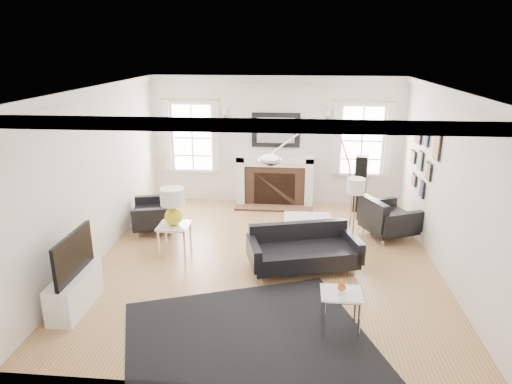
# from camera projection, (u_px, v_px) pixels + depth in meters

# --- Properties ---
(floor) EXTENTS (6.00, 6.00, 0.00)m
(floor) POSITION_uv_depth(u_px,v_px,m) (266.00, 260.00, 7.59)
(floor) COLOR #996940
(floor) RESTS_ON ground
(back_wall) EXTENTS (5.50, 0.04, 2.80)m
(back_wall) POSITION_uv_depth(u_px,v_px,m) (276.00, 141.00, 10.00)
(back_wall) COLOR white
(back_wall) RESTS_ON floor
(front_wall) EXTENTS (5.50, 0.04, 2.80)m
(front_wall) POSITION_uv_depth(u_px,v_px,m) (244.00, 267.00, 4.31)
(front_wall) COLOR white
(front_wall) RESTS_ON floor
(left_wall) EXTENTS (0.04, 6.00, 2.80)m
(left_wall) POSITION_uv_depth(u_px,v_px,m) (97.00, 175.00, 7.40)
(left_wall) COLOR white
(left_wall) RESTS_ON floor
(right_wall) EXTENTS (0.04, 6.00, 2.80)m
(right_wall) POSITION_uv_depth(u_px,v_px,m) (447.00, 184.00, 6.92)
(right_wall) COLOR white
(right_wall) RESTS_ON floor
(ceiling) EXTENTS (5.50, 6.00, 0.02)m
(ceiling) POSITION_uv_depth(u_px,v_px,m) (267.00, 88.00, 6.73)
(ceiling) COLOR white
(ceiling) RESTS_ON back_wall
(crown_molding) EXTENTS (5.50, 6.00, 0.12)m
(crown_molding) POSITION_uv_depth(u_px,v_px,m) (267.00, 92.00, 6.75)
(crown_molding) COLOR white
(crown_molding) RESTS_ON back_wall
(fireplace) EXTENTS (1.70, 0.69, 1.11)m
(fireplace) POSITION_uv_depth(u_px,v_px,m) (275.00, 181.00, 10.07)
(fireplace) COLOR white
(fireplace) RESTS_ON floor
(mantel_mirror) EXTENTS (1.05, 0.07, 0.75)m
(mantel_mirror) POSITION_uv_depth(u_px,v_px,m) (276.00, 130.00, 9.88)
(mantel_mirror) COLOR black
(mantel_mirror) RESTS_ON back_wall
(window_left) EXTENTS (1.24, 0.15, 1.62)m
(window_left) POSITION_uv_depth(u_px,v_px,m) (192.00, 137.00, 10.09)
(window_left) COLOR white
(window_left) RESTS_ON back_wall
(window_right) EXTENTS (1.24, 0.15, 1.62)m
(window_right) POSITION_uv_depth(u_px,v_px,m) (362.00, 140.00, 9.77)
(window_right) COLOR white
(window_right) RESTS_ON back_wall
(gallery_wall) EXTENTS (0.04, 1.73, 1.29)m
(gallery_wall) POSITION_uv_depth(u_px,v_px,m) (424.00, 155.00, 8.11)
(gallery_wall) COLOR black
(gallery_wall) RESTS_ON right_wall
(tv_unit) EXTENTS (0.35, 1.00, 1.09)m
(tv_unit) POSITION_uv_depth(u_px,v_px,m) (75.00, 287.00, 6.09)
(tv_unit) COLOR white
(tv_unit) RESTS_ON floor
(area_rug) EXTENTS (3.51, 3.22, 0.01)m
(area_rug) POSITION_uv_depth(u_px,v_px,m) (247.00, 339.00, 5.52)
(area_rug) COLOR black
(area_rug) RESTS_ON floor
(sofa) EXTENTS (1.86, 1.21, 0.56)m
(sofa) POSITION_uv_depth(u_px,v_px,m) (303.00, 251.00, 7.21)
(sofa) COLOR black
(sofa) RESTS_ON floor
(armchair_left) EXTENTS (1.00, 1.07, 0.61)m
(armchair_left) POSITION_uv_depth(u_px,v_px,m) (158.00, 214.00, 8.70)
(armchair_left) COLOR black
(armchair_left) RESTS_ON floor
(armchair_right) EXTENTS (1.13, 1.19, 0.63)m
(armchair_right) POSITION_uv_depth(u_px,v_px,m) (386.00, 219.00, 8.40)
(armchair_right) COLOR black
(armchair_right) RESTS_ON floor
(coffee_table) EXTENTS (0.86, 0.86, 0.38)m
(coffee_table) POSITION_uv_depth(u_px,v_px,m) (308.00, 222.00, 8.27)
(coffee_table) COLOR silver
(coffee_table) RESTS_ON floor
(side_table_left) EXTENTS (0.51, 0.51, 0.57)m
(side_table_left) POSITION_uv_depth(u_px,v_px,m) (174.00, 231.00, 7.58)
(side_table_left) COLOR silver
(side_table_left) RESTS_ON floor
(nesting_table) EXTENTS (0.50, 0.42, 0.55)m
(nesting_table) POSITION_uv_depth(u_px,v_px,m) (341.00, 301.00, 5.55)
(nesting_table) COLOR silver
(nesting_table) RESTS_ON floor
(gourd_lamp) EXTENTS (0.40, 0.40, 0.63)m
(gourd_lamp) POSITION_uv_depth(u_px,v_px,m) (173.00, 204.00, 7.44)
(gourd_lamp) COLOR gold
(gourd_lamp) RESTS_ON side_table_left
(orange_vase) EXTENTS (0.10, 0.10, 0.16)m
(orange_vase) POSITION_uv_depth(u_px,v_px,m) (342.00, 286.00, 5.49)
(orange_vase) COLOR #BB5518
(orange_vase) RESTS_ON nesting_table
(arc_floor_lamp) EXTENTS (1.63, 1.51, 2.30)m
(arc_floor_lamp) POSITION_uv_depth(u_px,v_px,m) (314.00, 187.00, 7.25)
(arc_floor_lamp) COLOR silver
(arc_floor_lamp) RESTS_ON floor
(stick_floor_lamp) EXTENTS (0.29, 0.29, 1.43)m
(stick_floor_lamp) POSITION_uv_depth(u_px,v_px,m) (356.00, 190.00, 7.11)
(stick_floor_lamp) COLOR #AE973C
(stick_floor_lamp) RESTS_ON floor
(speaker_tower) EXTENTS (0.29, 0.29, 1.21)m
(speaker_tower) POSITION_uv_depth(u_px,v_px,m) (360.00, 184.00, 9.65)
(speaker_tower) COLOR black
(speaker_tower) RESTS_ON floor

